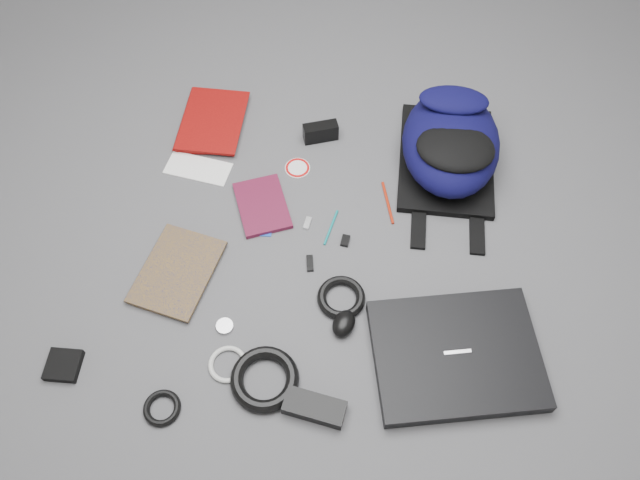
# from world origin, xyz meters

# --- Properties ---
(ground) EXTENTS (4.00, 4.00, 0.00)m
(ground) POSITION_xyz_m (0.00, 0.00, 0.00)
(ground) COLOR #4F4F51
(ground) RESTS_ON ground
(backpack) EXTENTS (0.31, 0.45, 0.18)m
(backpack) POSITION_xyz_m (0.35, 0.32, 0.09)
(backpack) COLOR black
(backpack) RESTS_ON ground
(laptop) EXTENTS (0.46, 0.38, 0.04)m
(laptop) POSITION_xyz_m (0.36, -0.31, 0.02)
(laptop) COLOR black
(laptop) RESTS_ON ground
(textbook_red) EXTENTS (0.20, 0.27, 0.03)m
(textbook_red) POSITION_xyz_m (-0.47, 0.41, 0.01)
(textbook_red) COLOR #730606
(textbook_red) RESTS_ON ground
(comic_book) EXTENTS (0.24, 0.29, 0.02)m
(comic_book) POSITION_xyz_m (-0.47, -0.10, 0.01)
(comic_book) COLOR #A87A0C
(comic_book) RESTS_ON ground
(envelope) EXTENTS (0.21, 0.12, 0.00)m
(envelope) POSITION_xyz_m (-0.39, 0.23, 0.00)
(envelope) COLOR white
(envelope) RESTS_ON ground
(dvd_case) EXTENTS (0.19, 0.23, 0.02)m
(dvd_case) POSITION_xyz_m (-0.18, 0.11, 0.01)
(dvd_case) COLOR #460D21
(dvd_case) RESTS_ON ground
(compact_camera) EXTENTS (0.11, 0.07, 0.06)m
(compact_camera) POSITION_xyz_m (-0.03, 0.38, 0.03)
(compact_camera) COLOR black
(compact_camera) RESTS_ON ground
(sticker_disc) EXTENTS (0.08, 0.08, 0.00)m
(sticker_disc) POSITION_xyz_m (-0.09, 0.26, 0.00)
(sticker_disc) COLOR white
(sticker_disc) RESTS_ON ground
(pen_teal) EXTENTS (0.04, 0.12, 0.01)m
(pen_teal) POSITION_xyz_m (0.03, 0.05, 0.00)
(pen_teal) COLOR #0E7C80
(pen_teal) RESTS_ON ground
(pen_red) EXTENTS (0.04, 0.14, 0.01)m
(pen_red) POSITION_xyz_m (0.18, 0.15, 0.00)
(pen_red) COLOR #AD230D
(pen_red) RESTS_ON ground
(id_badge) EXTENTS (0.05, 0.08, 0.00)m
(id_badge) POSITION_xyz_m (-0.16, 0.05, 0.00)
(id_badge) COLOR blue
(id_badge) RESTS_ON ground
(usb_black) EXTENTS (0.02, 0.05, 0.01)m
(usb_black) POSITION_xyz_m (-0.02, -0.07, 0.00)
(usb_black) COLOR black
(usb_black) RESTS_ON ground
(usb_silver) EXTENTS (0.02, 0.04, 0.01)m
(usb_silver) POSITION_xyz_m (-0.04, 0.06, 0.00)
(usb_silver) COLOR silver
(usb_silver) RESTS_ON ground
(key_fob) EXTENTS (0.03, 0.04, 0.01)m
(key_fob) POSITION_xyz_m (0.07, 0.01, 0.01)
(key_fob) COLOR black
(key_fob) RESTS_ON ground
(mouse) EXTENTS (0.08, 0.09, 0.04)m
(mouse) POSITION_xyz_m (0.08, -0.24, 0.02)
(mouse) COLOR black
(mouse) RESTS_ON ground
(headphone_left) EXTENTS (0.06, 0.06, 0.01)m
(headphone_left) POSITION_xyz_m (-0.33, -0.19, 0.01)
(headphone_left) COLOR #B9B9BB
(headphone_left) RESTS_ON ground
(headphone_right) EXTENTS (0.04, 0.04, 0.01)m
(headphone_right) POSITION_xyz_m (-0.22, -0.27, 0.01)
(headphone_right) COLOR #B7B8BA
(headphone_right) RESTS_ON ground
(cable_coil) EXTENTS (0.15, 0.15, 0.02)m
(cable_coil) POSITION_xyz_m (0.07, -0.17, 0.01)
(cable_coil) COLOR black
(cable_coil) RESTS_ON ground
(power_brick) EXTENTS (0.16, 0.09, 0.04)m
(power_brick) POSITION_xyz_m (0.03, -0.46, 0.02)
(power_brick) COLOR black
(power_brick) RESTS_ON ground
(power_cord_coil) EXTENTS (0.18, 0.18, 0.03)m
(power_cord_coil) POSITION_xyz_m (-0.10, -0.40, 0.02)
(power_cord_coil) COLOR black
(power_cord_coil) RESTS_ON ground
(pouch) EXTENTS (0.08, 0.08, 0.02)m
(pouch) POSITION_xyz_m (-0.60, -0.41, 0.01)
(pouch) COLOR black
(pouch) RESTS_ON ground
(earbud_coil) EXTENTS (0.12, 0.12, 0.02)m
(earbud_coil) POSITION_xyz_m (-0.34, -0.49, 0.01)
(earbud_coil) COLOR black
(earbud_coil) RESTS_ON ground
(white_cable_coil) EXTENTS (0.13, 0.13, 0.01)m
(white_cable_coil) POSITION_xyz_m (-0.20, -0.37, 0.01)
(white_cable_coil) COLOR silver
(white_cable_coil) RESTS_ON ground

